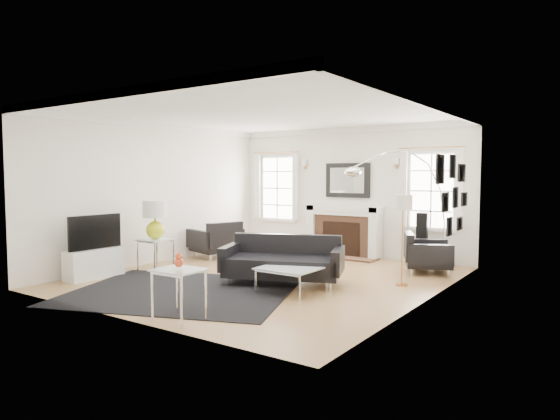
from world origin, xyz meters
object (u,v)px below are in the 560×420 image
Objects in this scene: armchair_left at (217,241)px; sofa at (284,262)px; gourd_lamp at (155,217)px; arc_floor_lamp at (399,203)px; armchair_right at (425,254)px; coffee_table at (292,269)px; fireplace at (344,231)px.

sofa is at bearing -25.93° from armchair_left.
arc_floor_lamp is at bearing 36.92° from gourd_lamp.
armchair_left is 1.85m from gourd_lamp.
gourd_lamp is at bearing -169.11° from sofa.
sofa is 1.85× the size of armchair_left.
arc_floor_lamp is (-0.53, 0.09, 0.91)m from armchair_right.
gourd_lamp is at bearing -147.70° from armchair_right.
armchair_right is at bearing 65.80° from coffee_table.
sofa is 0.65m from coffee_table.
sofa is 3.00× the size of gourd_lamp.
arc_floor_lamp is at bearing 15.07° from armchair_left.
armchair_left reaches higher than armchair_right.
coffee_table is (0.89, -3.41, -0.19)m from fireplace.
arc_floor_lamp reaches higher than armchair_left.
gourd_lamp reaches higher than fireplace.
fireplace reaches higher than armchair_left.
sofa is at bearing -116.10° from arc_floor_lamp.
gourd_lamp is (-2.10, -3.44, 0.46)m from fireplace.
armchair_left is 1.34× the size of coffee_table.
arc_floor_lamp is at bearing 170.00° from armchair_right.
armchair_left is 3.48m from coffee_table.
armchair_right is 0.49× the size of arc_floor_lamp.
gourd_lamp is (0.04, -1.74, 0.64)m from armchair_left.
armchair_left is at bearing 150.56° from coffee_table.
gourd_lamp is (-2.99, -0.03, 0.65)m from coffee_table.
sofa is 2.69m from armchair_right.
fireplace is 2.23m from armchair_right.
coffee_table is 2.91m from arc_floor_lamp.
coffee_table is (-1.17, -2.60, 0.02)m from armchair_right.
sofa is 2.86m from armchair_left.
fireplace is at bearing 38.56° from armchair_left.
gourd_lamp reaches higher than sofa.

